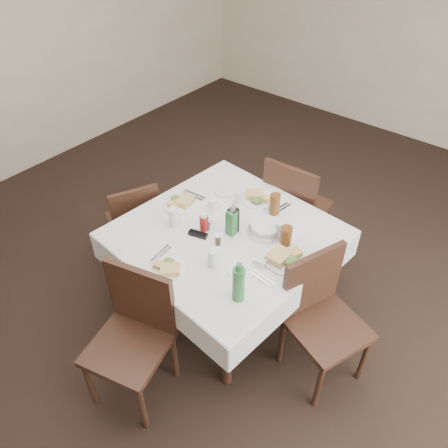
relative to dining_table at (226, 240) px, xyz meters
The scene contains 33 objects.
ground_plane 0.69m from the dining_table, 103.67° to the left, with size 7.00×7.00×0.00m, color black.
room_shell 1.04m from the dining_table, 103.67° to the left, with size 6.04×7.04×2.80m.
dining_table is the anchor object (origin of this frame).
chair_north 0.82m from the dining_table, 85.15° to the left, with size 0.48×0.48×0.97m.
chair_south 0.87m from the dining_table, 91.45° to the right, with size 0.55×0.55×0.95m.
chair_east 0.80m from the dining_table, ahead, with size 0.57×0.57×0.95m.
chair_west 0.92m from the dining_table, behind, with size 0.52×0.52×0.83m.
meal_north 0.45m from the dining_table, 95.96° to the left, with size 0.25×0.25×0.05m.
meal_south 0.53m from the dining_table, 96.00° to the right, with size 0.23×0.23×0.05m.
meal_east 0.49m from the dining_table, ahead, with size 0.29×0.29×0.06m.
meal_west 0.47m from the dining_table, behind, with size 0.25×0.25×0.06m.
side_plate_a 0.48m from the dining_table, 129.87° to the left, with size 0.16×0.16×0.01m.
side_plate_b 0.38m from the dining_table, 39.87° to the right, with size 0.14×0.14×0.01m.
water_n 0.36m from the dining_table, 112.22° to the left, with size 0.06×0.06×0.12m.
water_s 0.36m from the dining_table, 64.42° to the right, with size 0.07×0.07×0.13m.
water_e 0.40m from the dining_table, 31.13° to the left, with size 0.07×0.07×0.13m.
water_w 0.40m from the dining_table, 152.90° to the right, with size 0.08×0.08×0.14m.
iced_tea_a 0.44m from the dining_table, 70.24° to the left, with size 0.08×0.08×0.16m.
iced_tea_b 0.45m from the dining_table, 19.90° to the left, with size 0.08×0.08×0.16m.
bread_basket 0.30m from the dining_table, 37.25° to the left, with size 0.23×0.23×0.08m.
oil_cruet_dark 0.20m from the dining_table, 40.67° to the left, with size 0.06×0.06×0.26m.
oil_cruet_green 0.19m from the dining_table, 17.26° to the left, with size 0.06×0.06×0.25m.
ketchup_bottle 0.21m from the dining_table, 151.18° to the right, with size 0.06×0.06×0.13m.
salt_shaker 0.16m from the dining_table, 152.48° to the right, with size 0.03×0.03×0.08m.
pepper_shaker 0.18m from the dining_table, 73.33° to the right, with size 0.04×0.04×0.08m.
coffee_mug 0.30m from the dining_table, 148.67° to the left, with size 0.12×0.12×0.08m.
sunglasses 0.22m from the dining_table, 128.82° to the right, with size 0.14×0.08×0.03m.
green_bottle 0.63m from the dining_table, 43.90° to the right, with size 0.07×0.07×0.28m.
sugar_caddy 0.40m from the dining_table, 16.45° to the right, with size 0.09×0.06×0.04m.
cutlery_n 0.49m from the dining_table, 71.35° to the left, with size 0.07×0.18×0.01m.
cutlery_s 0.48m from the dining_table, 112.92° to the right, with size 0.07×0.18×0.01m.
cutlery_e 0.50m from the dining_table, 23.69° to the right, with size 0.18×0.06×0.01m.
cutlery_w 0.50m from the dining_table, 159.02° to the left, with size 0.20×0.06×0.01m.
Camera 1 is at (1.47, -1.91, 2.76)m, focal length 35.00 mm.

